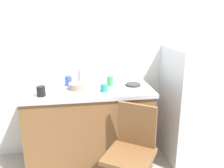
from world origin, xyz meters
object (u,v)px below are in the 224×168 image
refrigerator (192,104)px  cup_blue (68,81)px  hotplate (133,85)px  cup_black (41,91)px  cup_green (110,81)px  cup_teal (104,88)px  terracotta_bowl (77,86)px  chair (132,150)px

refrigerator → cup_blue: size_ratio=12.14×
hotplate → cup_black: cup_black is taller
cup_green → cup_teal: 0.21m
cup_black → cup_green: 0.74m
hotplate → cup_green: 0.26m
cup_black → cup_teal: (0.61, 0.04, -0.01)m
refrigerator → hotplate: refrigerator is taller
terracotta_bowl → cup_teal: cup_teal is taller
cup_blue → hotplate: bearing=-8.9°
terracotta_bowl → hotplate: 0.61m
cup_blue → cup_green: cup_blue is taller
cup_black → chair: bearing=-28.0°
refrigerator → cup_blue: 1.44m
refrigerator → terracotta_bowl: (-1.31, 0.01, 0.28)m
cup_green → cup_blue: bearing=170.2°
cup_green → chair: bearing=-81.8°
cup_blue → cup_black: bearing=-129.0°
chair → cup_teal: (-0.18, 0.46, 0.44)m
terracotta_bowl → refrigerator: bearing=-0.3°
chair → terracotta_bowl: terracotta_bowl is taller
hotplate → cup_blue: cup_blue is taller
chair → hotplate: 0.76m
cup_green → terracotta_bowl: bearing=-169.4°
refrigerator → cup_teal: (-1.04, -0.12, 0.29)m
cup_black → cup_teal: cup_black is taller
cup_blue → chair: bearing=-53.3°
terracotta_bowl → hotplate: (0.61, 0.04, -0.02)m
refrigerator → chair: refrigerator is taller
cup_blue → cup_teal: 0.45m
hotplate → cup_black: bearing=-168.2°
cup_green → refrigerator: bearing=-4.5°
refrigerator → cup_green: size_ratio=12.51×
hotplate → cup_blue: size_ratio=1.57×
terracotta_bowl → cup_blue: bearing=121.7°
cup_black → terracotta_bowl: bearing=25.7°
cup_green → cup_teal: size_ratio=1.35×
terracotta_bowl → cup_green: size_ratio=1.64×
chair → terracotta_bowl: 0.86m
cup_blue → cup_teal: cup_blue is taller
terracotta_bowl → cup_blue: size_ratio=1.59×
cup_black → cup_green: size_ratio=0.94×
refrigerator → cup_black: bearing=-174.6°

